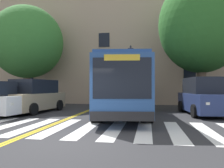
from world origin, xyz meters
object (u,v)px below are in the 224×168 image
(car_silver_behind_bus, at_px, (125,93))
(street_tree_curbside_large, at_px, (201,25))
(city_bus, at_px, (121,86))
(car_navy_far_lane, at_px, (203,97))
(car_tan_near_lane, at_px, (35,97))
(traffic_light_overhead, at_px, (131,67))
(street_tree_curbside_small, at_px, (27,42))

(car_silver_behind_bus, relative_size, street_tree_curbside_large, 0.50)
(city_bus, height_order, car_navy_far_lane, city_bus)
(city_bus, relative_size, car_silver_behind_bus, 2.31)
(car_tan_near_lane, bearing_deg, car_navy_far_lane, 2.44)
(car_navy_far_lane, height_order, street_tree_curbside_large, street_tree_curbside_large)
(car_tan_near_lane, relative_size, car_navy_far_lane, 1.02)
(traffic_light_overhead, bearing_deg, street_tree_curbside_small, 161.96)
(traffic_light_overhead, height_order, street_tree_curbside_large, street_tree_curbside_large)
(car_silver_behind_bus, xyz_separation_m, street_tree_curbside_small, (-8.52, -4.91, 4.76))
(traffic_light_overhead, bearing_deg, street_tree_curbside_large, 20.94)
(car_silver_behind_bus, bearing_deg, street_tree_curbside_large, -43.69)
(car_tan_near_lane, height_order, car_navy_far_lane, car_navy_far_lane)
(car_silver_behind_bus, height_order, traffic_light_overhead, traffic_light_overhead)
(car_silver_behind_bus, relative_size, street_tree_curbside_small, 0.55)
(city_bus, xyz_separation_m, car_silver_behind_bus, (-0.75, 9.39, -0.67))
(city_bus, height_order, street_tree_curbside_small, street_tree_curbside_small)
(city_bus, bearing_deg, car_tan_near_lane, -179.14)
(city_bus, xyz_separation_m, street_tree_curbside_small, (-9.27, 4.48, 4.08))
(car_navy_far_lane, xyz_separation_m, car_silver_behind_bus, (-5.82, 9.00, -0.00))
(car_silver_behind_bus, distance_m, street_tree_curbside_small, 10.92)
(car_navy_far_lane, relative_size, car_silver_behind_bus, 1.01)
(car_navy_far_lane, distance_m, traffic_light_overhead, 5.07)
(car_tan_near_lane, distance_m, car_navy_far_lane, 11.07)
(car_navy_far_lane, bearing_deg, city_bus, -175.69)
(city_bus, xyz_separation_m, traffic_light_overhead, (0.52, 1.29, 1.37))
(car_navy_far_lane, relative_size, street_tree_curbside_large, 0.50)
(car_tan_near_lane, height_order, street_tree_curbside_small, street_tree_curbside_small)
(car_silver_behind_bus, relative_size, traffic_light_overhead, 1.08)
(car_tan_near_lane, distance_m, street_tree_curbside_large, 13.24)
(car_navy_far_lane, distance_m, street_tree_curbside_small, 15.65)
(traffic_light_overhead, bearing_deg, city_bus, -111.80)
(traffic_light_overhead, distance_m, street_tree_curbside_small, 10.64)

